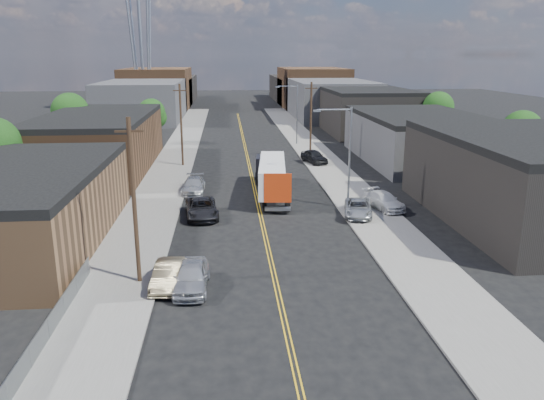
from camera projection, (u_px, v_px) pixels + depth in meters
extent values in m
plane|color=black|center=(245.00, 145.00, 80.77)|extent=(260.00, 260.00, 0.00)
cube|color=gold|center=(249.00, 165.00, 66.36)|extent=(0.32, 120.00, 0.01)
cube|color=slate|center=(172.00, 166.00, 65.55)|extent=(5.00, 140.00, 0.15)
cube|color=slate|center=(324.00, 163.00, 67.14)|extent=(5.00, 140.00, 0.15)
cube|color=brown|center=(17.00, 210.00, 38.26)|extent=(12.00, 22.00, 5.00)
cube|color=black|center=(12.00, 172.00, 37.52)|extent=(12.00, 22.00, 0.60)
cube|color=#543721|center=(98.00, 145.00, 63.10)|extent=(12.00, 26.00, 6.00)
cube|color=black|center=(96.00, 117.00, 62.23)|extent=(12.00, 26.00, 0.60)
cube|color=black|center=(531.00, 182.00, 43.33)|extent=(14.00, 22.00, 6.50)
cube|color=black|center=(537.00, 139.00, 42.39)|extent=(14.00, 22.00, 0.60)
cube|color=navy|center=(451.00, 180.00, 42.67)|extent=(0.30, 20.00, 0.80)
cube|color=#373739|center=(419.00, 140.00, 68.43)|extent=(14.00, 24.00, 5.50)
cube|color=black|center=(420.00, 116.00, 67.63)|extent=(14.00, 24.00, 0.60)
cube|color=black|center=(367.00, 113.00, 93.21)|extent=(14.00, 22.00, 7.00)
cube|color=black|center=(368.00, 91.00, 92.21)|extent=(14.00, 22.00, 0.60)
cube|color=#373739|center=(144.00, 101.00, 111.66)|extent=(16.00, 30.00, 8.00)
cube|color=#373739|center=(330.00, 99.00, 115.01)|extent=(16.00, 30.00, 8.00)
cube|color=#543721|center=(158.00, 88.00, 135.41)|extent=(16.00, 26.00, 10.00)
cube|color=#543721|center=(312.00, 88.00, 138.76)|extent=(16.00, 26.00, 10.00)
cube|color=black|center=(166.00, 89.00, 155.02)|extent=(16.00, 40.00, 7.00)
cube|color=black|center=(301.00, 89.00, 158.37)|extent=(16.00, 40.00, 7.00)
cylinder|color=gray|center=(141.00, 47.00, 122.99)|extent=(0.80, 0.80, 30.00)
cylinder|color=gray|center=(132.00, 47.00, 121.15)|extent=(1.94, 1.94, 29.98)
cylinder|color=gray|center=(148.00, 47.00, 121.45)|extent=(1.94, 1.94, 29.98)
cylinder|color=gray|center=(135.00, 47.00, 124.53)|extent=(1.94, 1.94, 29.98)
cylinder|color=gray|center=(150.00, 47.00, 124.83)|extent=(1.94, 1.94, 29.98)
cylinder|color=gray|center=(350.00, 159.00, 46.63)|extent=(0.18, 0.18, 9.00)
cylinder|color=gray|center=(334.00, 110.00, 45.36)|extent=(3.00, 0.12, 0.12)
cube|color=gray|center=(317.00, 111.00, 45.26)|extent=(0.60, 0.25, 0.18)
cylinder|color=gray|center=(297.00, 115.00, 80.25)|extent=(0.18, 0.18, 9.00)
cylinder|color=gray|center=(287.00, 86.00, 78.98)|extent=(3.00, 0.12, 0.12)
cube|color=gray|center=(277.00, 87.00, 78.89)|extent=(0.60, 0.25, 0.18)
cylinder|color=black|center=(134.00, 203.00, 30.73)|extent=(0.26, 0.26, 10.00)
cube|color=black|center=(129.00, 131.00, 29.62)|extent=(1.60, 0.12, 0.12)
cylinder|color=black|center=(181.00, 126.00, 64.35)|extent=(0.26, 0.26, 10.00)
cube|color=black|center=(180.00, 91.00, 63.24)|extent=(1.60, 0.12, 0.12)
cylinder|color=black|center=(311.00, 121.00, 68.61)|extent=(0.26, 0.26, 10.00)
cube|color=black|center=(311.00, 88.00, 67.49)|extent=(1.60, 0.12, 0.12)
cube|color=slate|center=(48.00, 330.00, 25.38)|extent=(0.02, 16.00, 1.20)
cube|color=slate|center=(47.00, 319.00, 25.22)|extent=(0.05, 16.00, 0.05)
sphere|color=black|center=(3.00, 152.00, 49.05)|extent=(3.74, 3.74, 3.74)
cylinder|color=black|center=(73.00, 138.00, 73.37)|extent=(0.36, 0.36, 4.50)
sphere|color=black|center=(70.00, 111.00, 72.41)|extent=(5.04, 5.04, 5.04)
sphere|color=black|center=(76.00, 118.00, 72.99)|extent=(3.96, 3.96, 3.96)
sphere|color=black|center=(66.00, 116.00, 72.15)|extent=(3.60, 3.60, 3.60)
cylinder|color=black|center=(153.00, 132.00, 81.03)|extent=(0.36, 0.36, 3.75)
sphere|color=black|center=(151.00, 113.00, 80.23)|extent=(4.20, 4.20, 4.20)
sphere|color=black|center=(156.00, 117.00, 80.77)|extent=(3.30, 3.30, 3.30)
sphere|color=black|center=(148.00, 116.00, 79.95)|extent=(3.00, 3.00, 3.00)
cylinder|color=black|center=(518.00, 159.00, 59.70)|extent=(0.36, 0.36, 4.00)
sphere|color=black|center=(522.00, 130.00, 58.85)|extent=(4.48, 4.48, 4.48)
sphere|color=black|center=(525.00, 137.00, 59.40)|extent=(3.52, 3.52, 3.52)
sphere|color=black|center=(519.00, 136.00, 58.57)|extent=(3.20, 3.20, 3.20)
cylinder|color=black|center=(436.00, 129.00, 82.72)|extent=(0.36, 0.36, 4.25)
sphere|color=black|center=(438.00, 107.00, 81.82)|extent=(4.76, 4.76, 4.76)
sphere|color=black|center=(441.00, 112.00, 82.38)|extent=(3.74, 3.74, 3.74)
sphere|color=black|center=(436.00, 111.00, 81.55)|extent=(3.40, 3.40, 3.40)
cube|color=silver|center=(272.00, 174.00, 50.40)|extent=(3.33, 10.99, 2.53)
cube|color=#B6300E|center=(278.00, 188.00, 45.20)|extent=(2.37, 0.34, 2.55)
cube|color=gray|center=(278.00, 209.00, 45.69)|extent=(2.27, 0.80, 0.25)
cube|color=black|center=(267.00, 169.00, 57.06)|extent=(2.51, 3.08, 2.80)
cylinder|color=black|center=(276.00, 205.00, 47.04)|extent=(2.42, 1.11, 0.90)
cylinder|color=black|center=(267.00, 178.00, 57.31)|extent=(2.33, 1.11, 0.90)
imported|color=#B7B9BD|center=(191.00, 276.00, 30.96)|extent=(2.10, 4.89, 1.64)
imported|color=#7D6F52|center=(168.00, 275.00, 31.42)|extent=(1.89, 4.53, 1.46)
imported|color=black|center=(202.00, 208.00, 44.83)|extent=(3.16, 5.87, 1.57)
imported|color=#A9ABAE|center=(194.00, 185.00, 52.74)|extent=(2.26, 5.27, 1.51)
imported|color=#AEB2B3|center=(358.00, 208.00, 44.78)|extent=(3.27, 5.27, 1.36)
imported|color=silver|center=(384.00, 201.00, 46.88)|extent=(3.26, 5.31, 1.44)
imported|color=black|center=(314.00, 156.00, 66.67)|extent=(3.28, 5.16, 1.64)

